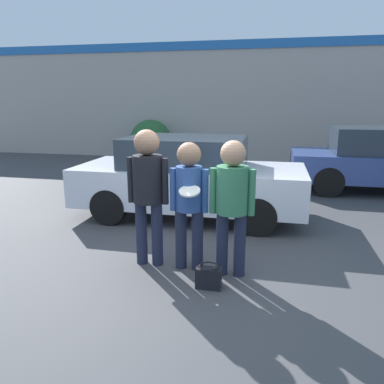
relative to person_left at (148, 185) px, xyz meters
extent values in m
plane|color=#3F3F42|center=(0.41, -0.07, -1.11)|extent=(56.00, 56.00, 0.00)
cube|color=#B2A89E|center=(0.41, 9.30, 0.98)|extent=(24.00, 0.18, 4.17)
cube|color=#2666B2|center=(0.41, 9.19, 2.91)|extent=(24.00, 0.04, 0.30)
cylinder|color=#1E2338|center=(-0.11, 0.00, -0.67)|extent=(0.15, 0.15, 0.87)
cylinder|color=#1E2338|center=(0.11, 0.00, -0.67)|extent=(0.15, 0.15, 0.87)
cylinder|color=black|center=(0.00, 0.00, 0.07)|extent=(0.39, 0.39, 0.62)
cylinder|color=black|center=(-0.23, 0.00, 0.05)|extent=(0.09, 0.09, 0.60)
cylinder|color=black|center=(0.23, 0.00, 0.05)|extent=(0.09, 0.09, 0.60)
sphere|color=#8C664C|center=(0.00, 0.00, 0.55)|extent=(0.33, 0.33, 0.33)
cylinder|color=#1E2338|center=(0.44, -0.02, -0.70)|extent=(0.15, 0.15, 0.80)
cylinder|color=#1E2338|center=(0.66, -0.02, -0.70)|extent=(0.15, 0.15, 0.80)
cylinder|color=#2D4C8C|center=(0.55, -0.02, -0.02)|extent=(0.33, 0.33, 0.57)
cylinder|color=#2D4C8C|center=(0.35, -0.02, -0.04)|extent=(0.09, 0.09, 0.55)
cylinder|color=#2D4C8C|center=(0.76, -0.02, -0.04)|extent=(0.09, 0.09, 0.55)
sphere|color=#8C664C|center=(0.55, -0.02, 0.41)|extent=(0.30, 0.30, 0.30)
cylinder|color=silver|center=(0.61, -0.27, 0.01)|extent=(0.26, 0.25, 0.10)
cylinder|color=#1E2338|center=(1.00, -0.09, -0.69)|extent=(0.15, 0.15, 0.82)
cylinder|color=#1E2338|center=(1.22, -0.09, -0.69)|extent=(0.15, 0.15, 0.82)
cylinder|color=#33724C|center=(1.11, -0.09, 0.01)|extent=(0.39, 0.39, 0.58)
cylinder|color=#33724C|center=(0.87, -0.09, -0.01)|extent=(0.09, 0.09, 0.57)
cylinder|color=#33724C|center=(1.34, -0.09, -0.01)|extent=(0.09, 0.09, 0.57)
sphere|color=tan|center=(1.11, -0.09, 0.45)|extent=(0.31, 0.31, 0.31)
cube|color=silver|center=(0.06, 2.22, -0.48)|extent=(4.20, 1.77, 0.69)
cube|color=#28333D|center=(-0.02, 2.22, 0.13)|extent=(2.19, 1.52, 0.54)
cylinder|color=black|center=(1.37, 3.00, -0.78)|extent=(0.65, 0.22, 0.65)
cylinder|color=black|center=(1.37, 1.43, -0.78)|extent=(0.65, 0.22, 0.65)
cylinder|color=black|center=(-1.24, 3.00, -0.78)|extent=(0.65, 0.22, 0.65)
cylinder|color=black|center=(-1.24, 1.43, -0.78)|extent=(0.65, 0.22, 0.65)
cube|color=#334784|center=(4.15, 5.13, -0.50)|extent=(4.24, 1.81, 0.63)
cube|color=#28333D|center=(4.07, 5.13, 0.13)|extent=(2.20, 1.56, 0.61)
cylinder|color=black|center=(2.84, 5.94, -0.76)|extent=(0.69, 0.22, 0.69)
cylinder|color=black|center=(2.84, 4.32, -0.76)|extent=(0.69, 0.22, 0.69)
sphere|color=#285B2D|center=(-2.76, 8.37, -0.36)|extent=(1.48, 1.48, 1.48)
cube|color=black|center=(0.90, -0.50, -0.98)|extent=(0.30, 0.14, 0.25)
torus|color=black|center=(0.90, -0.50, -0.83)|extent=(0.23, 0.23, 0.02)
camera|label=1|loc=(1.57, -4.50, 1.07)|focal=35.00mm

